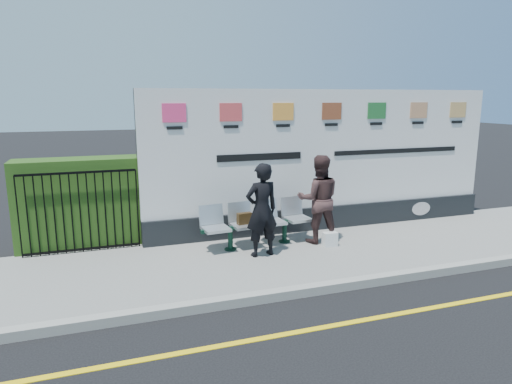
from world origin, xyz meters
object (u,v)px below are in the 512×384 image
(bench, at_px, (258,234))
(woman_left, at_px, (262,210))
(billboard, at_px, (328,169))
(woman_right, at_px, (319,199))

(bench, bearing_deg, woman_left, -107.92)
(woman_left, bearing_deg, billboard, -154.61)
(woman_left, distance_m, woman_right, 1.38)
(billboard, bearing_deg, woman_left, -147.41)
(bench, bearing_deg, billboard, 16.16)
(bench, relative_size, woman_right, 1.26)
(billboard, distance_m, woman_left, 2.40)
(bench, height_order, woman_right, woman_right)
(woman_left, bearing_deg, bench, -109.90)
(billboard, bearing_deg, bench, -158.61)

